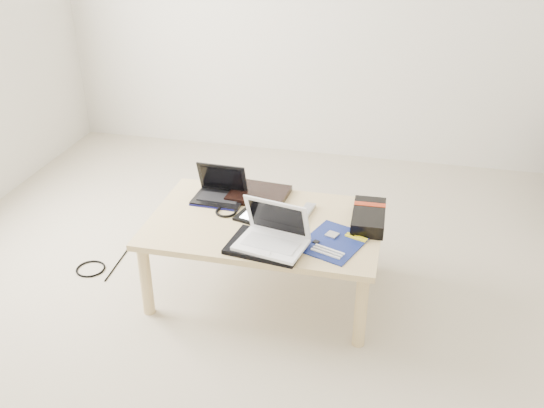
% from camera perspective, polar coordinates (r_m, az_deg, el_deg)
% --- Properties ---
extents(ground, '(4.00, 4.00, 0.00)m').
position_cam_1_polar(ground, '(2.91, 0.07, -10.88)').
color(ground, '#B8AE95').
rests_on(ground, ground).
extents(coffee_table, '(1.10, 0.70, 0.40)m').
position_cam_1_polar(coffee_table, '(2.90, -0.67, -2.45)').
color(coffee_table, tan).
rests_on(coffee_table, ground).
extents(book, '(0.31, 0.26, 0.03)m').
position_cam_1_polar(book, '(3.09, -1.25, 0.94)').
color(book, black).
rests_on(book, coffee_table).
extents(netbook, '(0.26, 0.19, 0.18)m').
position_cam_1_polar(netbook, '(3.07, -4.92, 1.13)').
color(netbook, black).
rests_on(netbook, coffee_table).
extents(tablet, '(0.31, 0.26, 0.01)m').
position_cam_1_polar(tablet, '(2.90, -0.51, -1.16)').
color(tablet, black).
rests_on(tablet, coffee_table).
extents(remote, '(0.08, 0.23, 0.02)m').
position_cam_1_polar(remote, '(2.92, 3.08, -0.98)').
color(remote, '#A9A9AE').
rests_on(remote, coffee_table).
extents(neoprene_sleeve, '(0.36, 0.28, 0.02)m').
position_cam_1_polar(neoprene_sleeve, '(2.67, -0.55, -3.94)').
color(neoprene_sleeve, black).
rests_on(neoprene_sleeve, coffee_table).
extents(white_laptop, '(0.33, 0.26, 0.21)m').
position_cam_1_polar(white_laptop, '(2.65, 0.09, -2.96)').
color(white_laptop, white).
rests_on(white_laptop, neoprene_sleeve).
extents(motherboard, '(0.34, 0.37, 0.01)m').
position_cam_1_polar(motherboard, '(2.72, 5.84, -3.58)').
color(motherboard, '#0D1754').
rests_on(motherboard, coffee_table).
extents(gpu_box, '(0.16, 0.31, 0.07)m').
position_cam_1_polar(gpu_box, '(2.88, 9.08, -1.20)').
color(gpu_box, black).
rests_on(gpu_box, coffee_table).
extents(cable_coil, '(0.12, 0.12, 0.01)m').
position_cam_1_polar(cable_coil, '(2.95, -4.35, -0.73)').
color(cable_coil, black).
rests_on(cable_coil, coffee_table).
extents(floor_cable_coil, '(0.20, 0.20, 0.01)m').
position_cam_1_polar(floor_cable_coil, '(3.38, -16.71, -5.86)').
color(floor_cable_coil, black).
rests_on(floor_cable_coil, ground).
extents(floor_cable_trail, '(0.02, 0.31, 0.01)m').
position_cam_1_polar(floor_cable_trail, '(3.38, -14.40, -5.53)').
color(floor_cable_trail, black).
rests_on(floor_cable_trail, ground).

